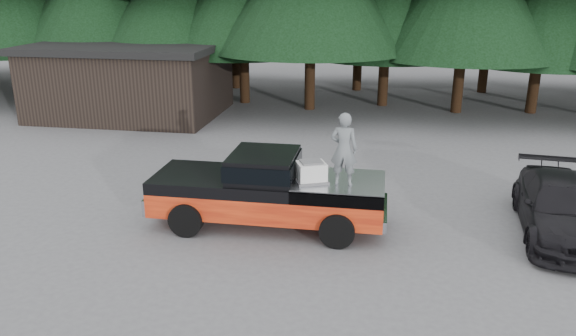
% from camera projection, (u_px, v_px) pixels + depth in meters
% --- Properties ---
extents(ground, '(120.00, 120.00, 0.00)m').
position_uv_depth(ground, '(271.00, 236.00, 13.82)').
color(ground, '#515254').
rests_on(ground, ground).
extents(pickup_truck, '(6.00, 2.04, 1.33)m').
position_uv_depth(pickup_truck, '(268.00, 201.00, 14.26)').
color(pickup_truck, '#EE4617').
rests_on(pickup_truck, ground).
extents(truck_cab, '(1.66, 1.90, 0.59)m').
position_uv_depth(truck_cab, '(264.00, 164.00, 13.97)').
color(truck_cab, black).
rests_on(truck_cab, pickup_truck).
extents(air_compressor, '(0.84, 0.78, 0.46)m').
position_uv_depth(air_compressor, '(311.00, 173.00, 13.57)').
color(air_compressor, silver).
rests_on(air_compressor, pickup_truck).
extents(man_on_bed, '(0.67, 0.47, 1.77)m').
position_uv_depth(man_on_bed, '(344.00, 149.00, 13.18)').
color(man_on_bed, slate).
rests_on(man_on_bed, pickup_truck).
extents(parked_car, '(2.36, 4.91, 1.38)m').
position_uv_depth(parked_car, '(562.00, 208.00, 13.74)').
color(parked_car, black).
rests_on(parked_car, ground).
extents(utility_building, '(8.40, 6.40, 3.30)m').
position_uv_depth(utility_building, '(131.00, 79.00, 25.95)').
color(utility_building, black).
rests_on(utility_building, ground).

